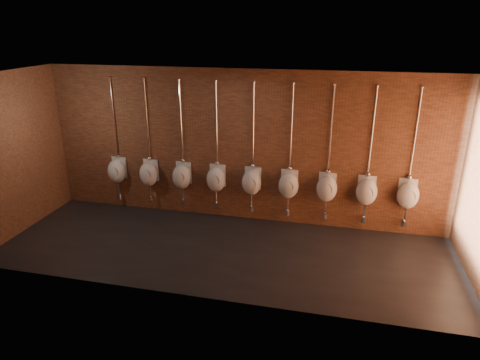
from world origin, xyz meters
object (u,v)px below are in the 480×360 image
(urinal_1, at_px, (149,173))
(urinal_4, at_px, (252,182))
(urinal_3, at_px, (216,179))
(urinal_7, at_px, (367,191))
(urinal_2, at_px, (182,176))
(urinal_6, at_px, (327,188))
(urinal_0, at_px, (117,171))
(urinal_5, at_px, (289,185))
(urinal_8, at_px, (408,194))

(urinal_1, relative_size, urinal_4, 1.00)
(urinal_3, distance_m, urinal_7, 3.09)
(urinal_2, relative_size, urinal_6, 1.00)
(urinal_0, xyz_separation_m, urinal_4, (3.09, 0.00, 0.00))
(urinal_1, bearing_deg, urinal_3, 0.00)
(urinal_3, distance_m, urinal_5, 1.55)
(urinal_3, bearing_deg, urinal_6, 0.00)
(urinal_3, relative_size, urinal_8, 1.00)
(urinal_1, relative_size, urinal_5, 1.00)
(urinal_3, height_order, urinal_6, same)
(urinal_0, xyz_separation_m, urinal_6, (4.64, 0.00, 0.00))
(urinal_6, height_order, urinal_8, same)
(urinal_5, height_order, urinal_7, same)
(urinal_4, distance_m, urinal_5, 0.77)
(urinal_2, height_order, urinal_3, same)
(urinal_1, distance_m, urinal_2, 0.77)
(urinal_5, bearing_deg, urinal_4, 180.00)
(urinal_1, height_order, urinal_2, same)
(urinal_3, relative_size, urinal_5, 1.00)
(urinal_2, distance_m, urinal_3, 0.77)
(urinal_6, bearing_deg, urinal_1, 180.00)
(urinal_3, relative_size, urinal_7, 1.00)
(urinal_1, distance_m, urinal_3, 1.55)
(urinal_2, relative_size, urinal_7, 1.00)
(urinal_0, distance_m, urinal_6, 4.64)
(urinal_6, relative_size, urinal_7, 1.00)
(urinal_5, relative_size, urinal_6, 1.00)
(urinal_1, bearing_deg, urinal_6, 0.00)
(urinal_4, relative_size, urinal_8, 1.00)
(urinal_4, xyz_separation_m, urinal_8, (3.09, 0.00, 0.00))
(urinal_6, bearing_deg, urinal_7, 0.00)
(urinal_3, xyz_separation_m, urinal_5, (1.55, 0.00, 0.00))
(urinal_0, xyz_separation_m, urinal_8, (6.19, 0.00, 0.00))
(urinal_2, bearing_deg, urinal_6, 0.00)
(urinal_7, bearing_deg, urinal_3, 180.00)
(urinal_5, bearing_deg, urinal_2, 180.00)
(urinal_4, bearing_deg, urinal_7, 0.00)
(urinal_0, height_order, urinal_5, same)
(urinal_6, height_order, urinal_7, same)
(urinal_5, xyz_separation_m, urinal_6, (0.77, 0.00, 0.00))
(urinal_1, distance_m, urinal_5, 3.09)
(urinal_3, xyz_separation_m, urinal_4, (0.77, 0.00, 0.00))
(urinal_3, distance_m, urinal_8, 3.87)
(urinal_0, bearing_deg, urinal_2, 0.00)
(urinal_3, xyz_separation_m, urinal_7, (3.09, 0.00, 0.00))
(urinal_4, distance_m, urinal_6, 1.55)
(urinal_0, relative_size, urinal_6, 1.00)
(urinal_4, height_order, urinal_8, same)
(urinal_2, xyz_separation_m, urinal_3, (0.77, 0.00, 0.00))
(urinal_6, relative_size, urinal_8, 1.00)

